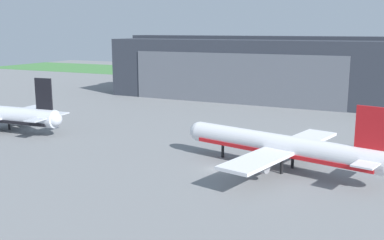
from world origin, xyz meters
The scene contains 4 objects.
ground_plane centered at (0.00, 0.00, 0.00)m, with size 440.00×440.00×0.00m, color slate.
grass_field_strip centered at (0.00, 162.99, 0.04)m, with size 440.00×56.00×0.08m, color #458041.
maintenance_hangar centered at (-23.27, 88.33, 10.71)m, with size 97.09×38.13×22.34m.
airliner_near_left centered at (10.14, 4.80, 4.26)m, with size 39.11×34.39×13.10m.
Camera 1 is at (29.91, -72.60, 24.75)m, focal length 42.51 mm.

